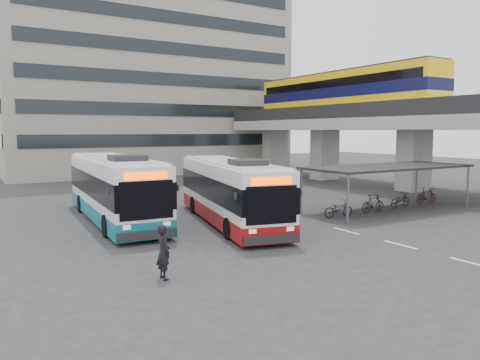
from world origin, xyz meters
TOP-DOWN VIEW (x-y plane):
  - ground at (0.00, 0.00)m, footprint 120.00×120.00m
  - viaduct at (17.00, 14.07)m, footprint 8.00×32.00m
  - bike_shelter at (8.45, 3.00)m, footprint 10.00×4.00m
  - office_block at (6.00, 36.00)m, footprint 30.00×15.00m
  - road_markings at (2.50, -3.00)m, footprint 0.15×7.60m
  - bus_main at (-1.00, 4.53)m, footprint 4.83×11.33m
  - bus_teal at (-5.70, 8.03)m, footprint 3.29×11.77m
  - pedestrian at (-7.18, -2.18)m, footprint 0.43×0.63m

SIDE VIEW (x-z plane):
  - ground at x=0.00m, z-range 0.00..0.00m
  - road_markings at x=2.50m, z-range 0.00..0.01m
  - pedestrian at x=-7.18m, z-range 0.00..1.70m
  - bus_main at x=-1.00m, z-range -0.12..3.16m
  - bus_teal at x=-5.70m, z-range -0.12..3.32m
  - bike_shelter at x=8.45m, z-range 0.37..2.91m
  - viaduct at x=17.00m, z-range 1.39..11.07m
  - office_block at x=6.00m, z-range 0.00..25.00m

